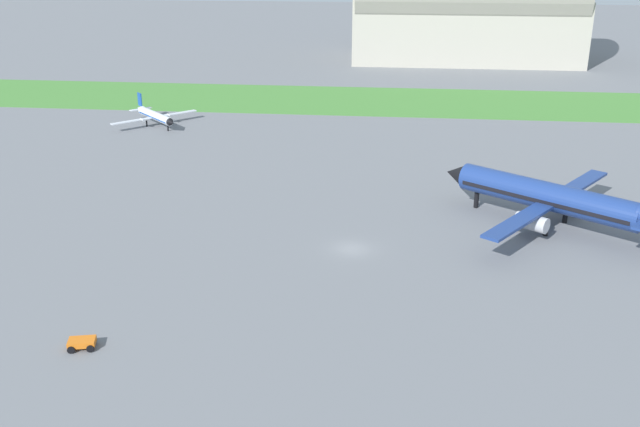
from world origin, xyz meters
TOP-DOWN VIEW (x-y plane):
  - ground_plane at (0.00, 0.00)m, footprint 600.00×600.00m
  - grass_taxiway_strip at (0.00, 78.89)m, footprint 360.00×28.00m
  - airplane_midfield_jet at (24.45, 9.43)m, footprint 27.04×26.82m
  - airplane_taxiing_turboprop at (-41.31, 53.41)m, footprint 13.37×13.20m
  - baggage_cart_near_gate at (-23.02, -24.36)m, footprint 2.72×2.25m
  - hangar_distant at (23.47, 134.27)m, footprint 62.45×31.38m

SIDE VIEW (x-z plane):
  - ground_plane at x=0.00m, z-range 0.00..0.00m
  - grass_taxiway_strip at x=0.00m, z-range 0.00..0.08m
  - baggage_cart_near_gate at x=-23.02m, z-range 0.12..1.02m
  - airplane_taxiing_turboprop at x=-41.31m, z-range -0.71..4.59m
  - airplane_midfield_jet at x=24.45m, z-range -1.55..9.53m
  - hangar_distant at x=23.47m, z-range -1.63..34.40m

